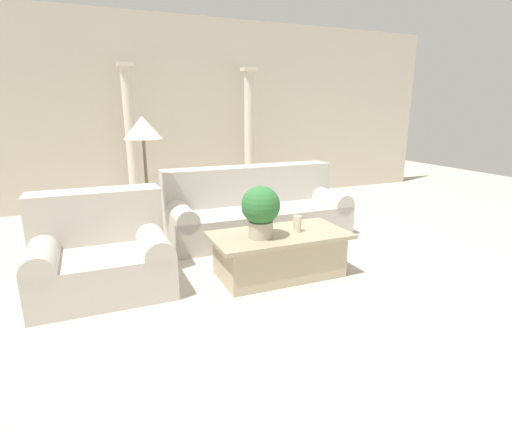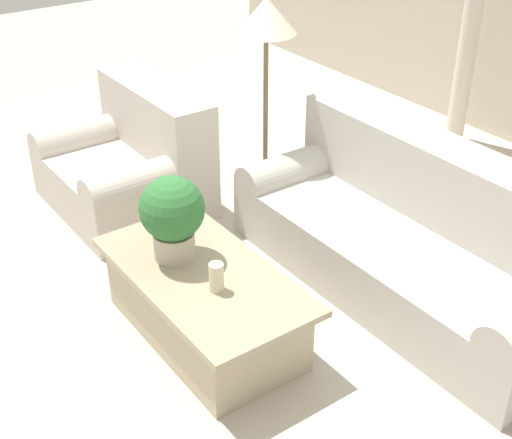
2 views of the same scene
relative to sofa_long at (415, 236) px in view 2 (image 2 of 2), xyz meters
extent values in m
plane|color=#BCB2A3|center=(-0.21, -0.98, -0.35)|extent=(16.00, 16.00, 0.00)
cube|color=#B7B2A8|center=(0.00, -0.09, -0.15)|extent=(2.40, 1.00, 0.40)
cube|color=#B7B2A8|center=(0.00, 0.23, 0.31)|extent=(2.40, 0.35, 0.51)
cylinder|color=#B7B2A8|center=(-1.06, -0.09, 0.08)|extent=(0.28, 1.00, 0.28)
cube|color=beige|center=(-2.02, -1.07, -0.15)|extent=(1.23, 1.00, 0.40)
cube|color=beige|center=(-2.02, -0.75, 0.31)|extent=(1.23, 0.35, 0.51)
cylinder|color=beige|center=(-2.50, -1.07, 0.08)|extent=(0.28, 1.00, 0.28)
cylinder|color=beige|center=(-1.54, -1.07, 0.08)|extent=(0.28, 1.00, 0.28)
cube|color=tan|center=(-0.32, -1.39, -0.14)|extent=(1.23, 0.64, 0.41)
cube|color=tan|center=(-0.32, -1.39, 0.08)|extent=(1.40, 0.73, 0.04)
cylinder|color=#B2A893|center=(-0.55, -1.44, 0.19)|extent=(0.24, 0.24, 0.16)
sphere|color=#2D6B33|center=(-0.55, -1.44, 0.43)|extent=(0.38, 0.38, 0.38)
cylinder|color=beige|center=(-0.13, -1.42, 0.19)|extent=(0.08, 0.08, 0.17)
cylinder|color=brown|center=(-1.43, -0.14, -0.33)|extent=(0.28, 0.28, 0.03)
cylinder|color=brown|center=(-1.43, -0.14, 0.34)|extent=(0.04, 0.04, 1.31)
cone|color=beige|center=(-1.43, -0.14, 1.12)|extent=(0.43, 0.43, 0.25)
cylinder|color=beige|center=(-1.36, 2.01, 0.80)|extent=(0.16, 0.16, 2.30)
camera|label=1|loc=(-2.04, -4.86, 1.33)|focal=28.00mm
camera|label=2|loc=(2.55, -3.08, 2.43)|focal=50.00mm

